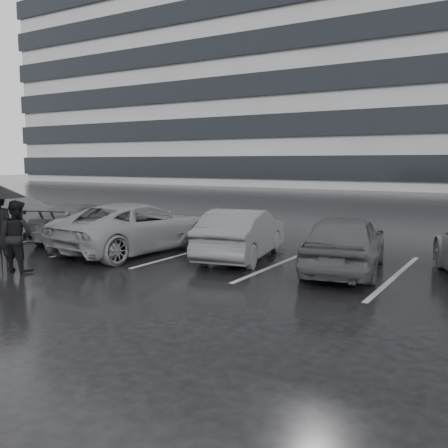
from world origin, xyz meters
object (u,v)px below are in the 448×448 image
car_west_a (242,234)px  pedestrian_left (0,231)px  car_west_d (9,215)px  car_west_b (137,227)px  pedestrian_right (17,236)px  car_west_c (81,222)px  car_main (345,242)px

car_west_a → pedestrian_left: size_ratio=2.20×
car_west_d → car_west_b: bearing=-179.7°
pedestrian_left → pedestrian_right: size_ratio=1.09×
car_west_a → car_west_d: size_ratio=0.90×
car_west_a → car_west_d: 8.62m
car_west_c → pedestrian_right: (2.26, -4.02, 0.23)m
car_main → car_west_a: car_main is taller
car_west_b → car_main: bearing=-171.0°
pedestrian_left → car_west_d: bearing=-66.4°
car_west_a → pedestrian_right: 5.47m
car_west_b → pedestrian_left: bearing=73.9°
car_main → car_west_b: car_west_b is taller
car_west_a → pedestrian_right: (-3.68, -4.04, 0.17)m
car_west_c → pedestrian_left: (1.60, -3.99, 0.30)m
car_west_c → car_west_d: size_ratio=0.94×
car_main → pedestrian_right: (-6.49, -3.86, 0.14)m
pedestrian_right → car_west_c: bearing=-65.3°
car_west_d → pedestrian_left: 5.37m
car_main → car_west_c: 8.75m
car_main → car_west_c: car_main is taller
car_west_b → pedestrian_right: pedestrian_right is taller
car_west_b → car_west_c: car_west_b is taller
car_west_b → pedestrian_left: size_ratio=2.76×
car_west_d → pedestrian_left: pedestrian_left is taller
pedestrian_left → pedestrian_right: bearing=148.7°
car_west_d → pedestrian_right: size_ratio=2.67×
car_main → car_west_a: (-2.81, 0.18, -0.03)m
car_main → car_west_c: bearing=-11.2°
car_west_d → pedestrian_left: size_ratio=2.45×
car_main → car_west_d: bearing=-7.4°
car_west_d → car_main: bearing=-178.0°
car_main → pedestrian_right: bearing=20.6°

